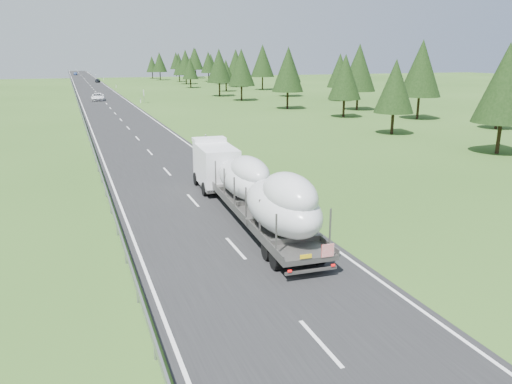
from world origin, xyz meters
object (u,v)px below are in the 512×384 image
object	(u,v)px
distant_car_dark	(98,80)
highway_sign	(144,94)
boat_truck	(252,186)
distant_car_blue	(75,74)
distant_van	(98,97)

from	to	relation	value
distant_car_dark	highway_sign	bearing A→B (deg)	-89.29
boat_truck	distant_car_dark	bearing A→B (deg)	89.59
highway_sign	distant_car_blue	bearing A→B (deg)	93.58
highway_sign	boat_truck	size ratio (longest dim) A/B	0.14
distant_car_dark	distant_car_blue	distance (m)	70.81
boat_truck	distant_car_blue	distance (m)	229.44
distant_van	distant_car_dark	bearing A→B (deg)	90.83
distant_van	distant_car_blue	world-z (taller)	distant_van
highway_sign	distant_van	xyz separation A→B (m)	(-8.24, 8.85, -1.04)
distant_van	distant_car_dark	xyz separation A→B (m)	(4.42, 73.68, -0.10)
highway_sign	boat_truck	xyz separation A→B (m)	(-4.96, -76.28, 0.31)
distant_car_blue	distant_van	bearing A→B (deg)	-83.74
boat_truck	distant_car_dark	size ratio (longest dim) A/B	4.73
distant_van	distant_car_dark	distance (m)	73.82
highway_sign	distant_car_blue	world-z (taller)	highway_sign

